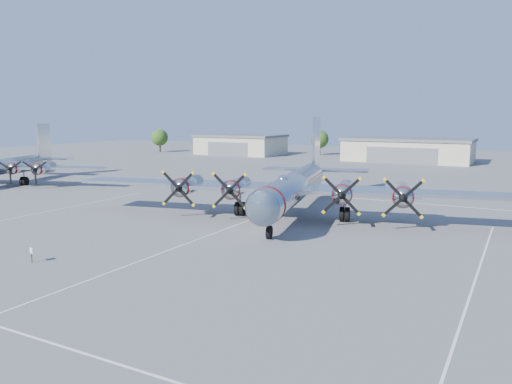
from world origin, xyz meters
The scene contains 9 objects.
ground centered at (0.00, 0.00, 0.00)m, with size 260.00×260.00×0.00m, color #5A5A5C.
parking_lines centered at (0.00, -1.75, 0.01)m, with size 60.00×50.08×0.01m.
hangar_west centered at (-45.00, 81.96, 2.71)m, with size 22.60×14.60×5.40m.
hangar_center centered at (0.00, 81.96, 2.71)m, with size 28.60×14.60×5.40m.
tree_far_west centered at (-70.00, 78.00, 4.22)m, with size 4.80×4.80×6.64m.
tree_west centered at (-25.00, 90.00, 4.22)m, with size 4.80×4.80×6.64m.
main_bomber_b29 centered at (2.90, 11.39, 0.00)m, with size 46.83×32.03×10.36m, color silver, non-canonical shape.
bomber_west centered at (-47.15, 12.80, 0.00)m, with size 34.68×24.55×9.16m, color #BABDBF, non-canonical shape.
info_placard centered at (-6.66, -13.79, 0.77)m, with size 0.55×0.23×1.09m.
Camera 1 is at (24.33, -36.74, 10.55)m, focal length 35.00 mm.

